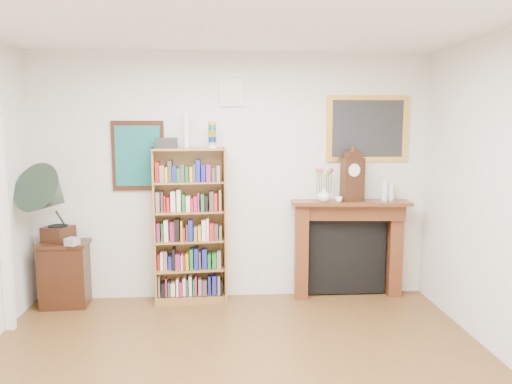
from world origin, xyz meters
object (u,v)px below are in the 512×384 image
side_cabinet (65,274)px  fireplace (348,240)px  flower_vase (324,195)px  gramophone (52,198)px  teacup (339,199)px  bookshelf (190,217)px  cd_stack (72,242)px  bottle_right (391,192)px  mantel_clock (352,177)px  bottle_left (385,190)px

side_cabinet → fireplace: size_ratio=0.53×
side_cabinet → flower_vase: 3.01m
gramophone → teacup: gramophone is taller
gramophone → bookshelf: bearing=28.7°
cd_stack → flower_vase: bearing=4.0°
fireplace → gramophone: bearing=-171.8°
flower_vase → bottle_right: bearing=1.7°
teacup → bookshelf: bearing=177.3°
fireplace → flower_vase: 0.63m
fireplace → mantel_clock: bearing=-68.3°
fireplace → bottle_right: bottle_right is taller
fireplace → mantel_clock: size_ratio=2.41×
bottle_right → flower_vase: bearing=-178.3°
fireplace → bottle_right: (0.48, -0.04, 0.57)m
side_cabinet → fireplace: (3.20, 0.11, 0.31)m
side_cabinet → bottle_right: bearing=-1.9°
gramophone → bottle_right: size_ratio=4.43×
gramophone → teacup: bearing=24.2°
bookshelf → gramophone: 1.47m
fireplace → cd_stack: bearing=-170.5°
side_cabinet → gramophone: gramophone is taller
mantel_clock → teacup: bearing=-169.7°
mantel_clock → bottle_right: (0.46, 0.01, -0.17)m
bookshelf → flower_vase: bearing=-5.6°
bookshelf → cd_stack: 1.27m
cd_stack → bottle_left: (3.45, 0.21, 0.50)m
bookshelf → cd_stack: bookshelf is taller
bottle_right → teacup: bearing=-171.3°
bookshelf → cd_stack: size_ratio=16.71×
bookshelf → bottle_left: bearing=-5.2°
bookshelf → bottle_right: bearing=-5.0°
gramophone → teacup: (3.11, 0.07, -0.05)m
bookshelf → side_cabinet: size_ratio=2.78×
bookshelf → bottle_right: 2.31m
cd_stack → bookshelf: bearing=9.1°
bookshelf → bottle_left: size_ratio=8.36×
bookshelf → mantel_clock: (1.84, 0.01, 0.44)m
mantel_clock → fireplace: bearing=91.1°
fireplace → teacup: teacup is taller
fireplace → bottle_left: bottle_left is taller
bottle_right → gramophone: bearing=-177.5°
bottle_left → mantel_clock: bearing=-179.5°
side_cabinet → bottle_right: (3.67, 0.07, 0.88)m
gramophone → mantel_clock: bearing=25.6°
teacup → bottle_left: bottle_left is taller
teacup → bottle_left: (0.55, 0.09, 0.09)m
flower_vase → teacup: bearing=-25.3°
gramophone → mantel_clock: size_ratio=1.56×
gramophone → bottle_right: (3.74, 0.16, 0.02)m
mantel_clock → bottle_left: (0.38, 0.00, -0.15)m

